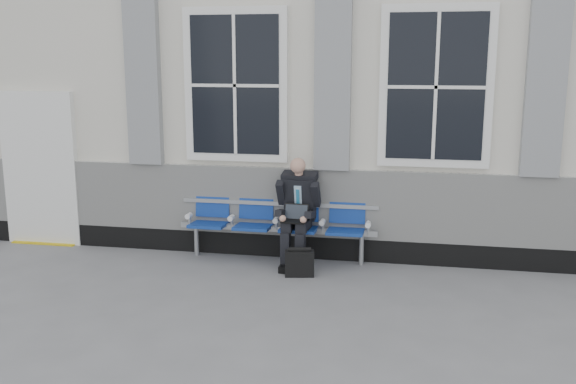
# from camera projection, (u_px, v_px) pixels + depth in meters

# --- Properties ---
(ground) EXTENTS (70.00, 70.00, 0.00)m
(ground) POSITION_uv_depth(u_px,v_px,m) (397.00, 305.00, 6.86)
(ground) COLOR slate
(ground) RESTS_ON ground
(station_building) EXTENTS (14.40, 4.40, 4.49)m
(station_building) POSITION_uv_depth(u_px,v_px,m) (407.00, 83.00, 9.75)
(station_building) COLOR silver
(station_building) RESTS_ON ground
(bench) EXTENTS (2.60, 0.47, 0.91)m
(bench) POSITION_uv_depth(u_px,v_px,m) (277.00, 219.00, 8.31)
(bench) COLOR #9EA0A3
(bench) RESTS_ON ground
(businessman) EXTENTS (0.55, 0.74, 1.38)m
(businessman) POSITION_uv_depth(u_px,v_px,m) (298.00, 207.00, 8.09)
(businessman) COLOR black
(businessman) RESTS_ON ground
(briefcase) EXTENTS (0.37, 0.21, 0.36)m
(briefcase) POSITION_uv_depth(u_px,v_px,m) (299.00, 263.00, 7.75)
(briefcase) COLOR black
(briefcase) RESTS_ON ground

